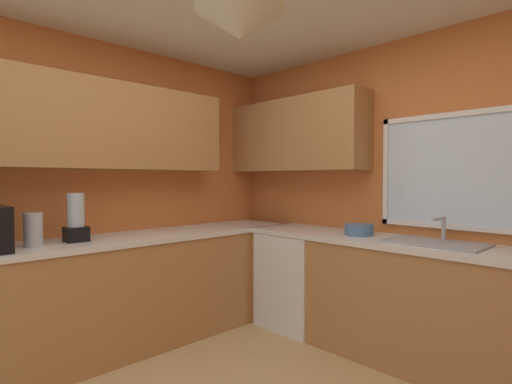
{
  "coord_description": "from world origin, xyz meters",
  "views": [
    {
      "loc": [
        1.44,
        -1.28,
        1.37
      ],
      "look_at": [
        -0.59,
        0.68,
        1.28
      ],
      "focal_mm": 27.75,
      "sensor_mm": 36.0,
      "label": 1
    }
  ],
  "objects_px": {
    "kettle": "(33,230)",
    "blender_appliance": "(76,220)",
    "sink_assembly": "(435,242)",
    "dishwasher": "(299,279)",
    "bowl": "(359,230)"
  },
  "relations": [
    {
      "from": "kettle",
      "to": "sink_assembly",
      "type": "height_order",
      "value": "kettle"
    },
    {
      "from": "sink_assembly",
      "to": "blender_appliance",
      "type": "height_order",
      "value": "blender_appliance"
    },
    {
      "from": "dishwasher",
      "to": "sink_assembly",
      "type": "relative_size",
      "value": 1.3
    },
    {
      "from": "kettle",
      "to": "dishwasher",
      "type": "bearing_deg",
      "value": 72.75
    },
    {
      "from": "kettle",
      "to": "blender_appliance",
      "type": "relative_size",
      "value": 0.65
    },
    {
      "from": "dishwasher",
      "to": "kettle",
      "type": "xyz_separation_m",
      "value": [
        -0.64,
        -2.06,
        0.59
      ]
    },
    {
      "from": "kettle",
      "to": "blender_appliance",
      "type": "bearing_deg",
      "value": 93.94
    },
    {
      "from": "dishwasher",
      "to": "sink_assembly",
      "type": "xyz_separation_m",
      "value": [
        1.22,
        0.04,
        0.49
      ]
    },
    {
      "from": "bowl",
      "to": "blender_appliance",
      "type": "relative_size",
      "value": 0.66
    },
    {
      "from": "sink_assembly",
      "to": "bowl",
      "type": "relative_size",
      "value": 2.81
    },
    {
      "from": "dishwasher",
      "to": "blender_appliance",
      "type": "distance_m",
      "value": 1.99
    },
    {
      "from": "dishwasher",
      "to": "bowl",
      "type": "height_order",
      "value": "bowl"
    },
    {
      "from": "dishwasher",
      "to": "kettle",
      "type": "relative_size",
      "value": 3.7
    },
    {
      "from": "kettle",
      "to": "sink_assembly",
      "type": "bearing_deg",
      "value": 48.35
    },
    {
      "from": "dishwasher",
      "to": "blender_appliance",
      "type": "xyz_separation_m",
      "value": [
        -0.66,
        -1.77,
        0.64
      ]
    }
  ]
}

